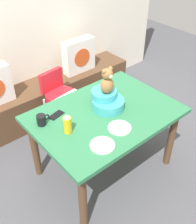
{
  "coord_description": "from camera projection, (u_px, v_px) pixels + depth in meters",
  "views": [
    {
      "loc": [
        -1.32,
        -1.47,
        2.25
      ],
      "look_at": [
        0.0,
        0.1,
        0.69
      ],
      "focal_mm": 43.64,
      "sensor_mm": 36.0,
      "label": 1
    }
  ],
  "objects": [
    {
      "name": "book_stack",
      "position": [
        52.0,
        79.0,
        3.48
      ],
      "size": [
        0.2,
        0.14,
        0.05
      ],
      "primitive_type": "cube",
      "color": "slate",
      "rests_on": "window_bench"
    },
    {
      "name": "coffee_mug",
      "position": [
        42.0,
        120.0,
        2.33
      ],
      "size": [
        0.12,
        0.08,
        0.09
      ],
      "color": "black",
      "rests_on": "dining_table"
    },
    {
      "name": "cell_phone",
      "position": [
        56.0,
        115.0,
        2.45
      ],
      "size": [
        0.16,
        0.1,
        0.01
      ],
      "primitive_type": "cube",
      "rotation": [
        0.0,
        0.0,
        1.79
      ],
      "color": "black",
      "rests_on": "dining_table"
    },
    {
      "name": "dinner_plate_far",
      "position": [
        102.0,
        145.0,
        2.14
      ],
      "size": [
        0.2,
        0.2,
        0.01
      ],
      "primitive_type": "cylinder",
      "color": "white",
      "rests_on": "dining_table"
    },
    {
      "name": "dinner_plate_near",
      "position": [
        120.0,
        128.0,
        2.31
      ],
      "size": [
        0.2,
        0.2,
        0.01
      ],
      "primitive_type": "cylinder",
      "color": "white",
      "rests_on": "dining_table"
    },
    {
      "name": "ketchup_bottle",
      "position": [
        67.0,
        124.0,
        2.22
      ],
      "size": [
        0.07,
        0.07,
        0.18
      ],
      "color": "gold",
      "rests_on": "dining_table"
    },
    {
      "name": "back_wall",
      "position": [
        18.0,
        11.0,
        3.06
      ],
      "size": [
        4.4,
        0.1,
        2.6
      ],
      "primitive_type": "cube",
      "color": "silver",
      "rests_on": "ground_plane"
    },
    {
      "name": "highchair",
      "position": [
        60.0,
        96.0,
        3.1
      ],
      "size": [
        0.36,
        0.48,
        0.79
      ],
      "color": "red",
      "rests_on": "ground_plane"
    },
    {
      "name": "ground_plane",
      "position": [
        104.0,
        167.0,
        2.94
      ],
      "size": [
        8.0,
        8.0,
        0.0
      ],
      "primitive_type": "plane",
      "color": "#4C4C51"
    },
    {
      "name": "infant_seat_teal",
      "position": [
        107.0,
        101.0,
        2.52
      ],
      "size": [
        0.3,
        0.33,
        0.16
      ],
      "color": "teal",
      "rests_on": "dining_table"
    },
    {
      "name": "dining_table",
      "position": [
        105.0,
        121.0,
        2.55
      ],
      "size": [
        1.32,
        0.95,
        0.74
      ],
      "color": "#2D7247",
      "rests_on": "ground_plane"
    },
    {
      "name": "pillow_floral_right",
      "position": [
        79.0,
        56.0,
        3.56
      ],
      "size": [
        0.44,
        0.15,
        0.44
      ],
      "color": "white",
      "rests_on": "window_bench"
    },
    {
      "name": "teddy_bear",
      "position": [
        107.0,
        81.0,
        2.39
      ],
      "size": [
        0.13,
        0.12,
        0.25
      ],
      "color": "olive",
      "rests_on": "infant_seat_teal"
    },
    {
      "name": "window_bench",
      "position": [
        42.0,
        100.0,
        3.54
      ],
      "size": [
        2.6,
        0.44,
        0.46
      ],
      "primitive_type": "cube",
      "color": "brown",
      "rests_on": "ground_plane"
    }
  ]
}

